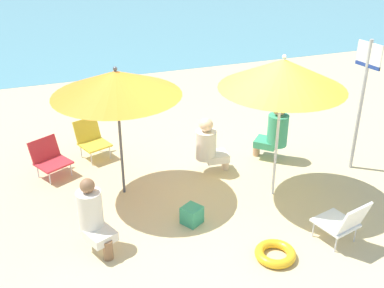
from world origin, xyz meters
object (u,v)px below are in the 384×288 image
(umbrella_yellow, at_px, (283,74))
(person_b, at_px, (275,131))
(beach_bag, at_px, (192,215))
(beach_chair_b, at_px, (49,157))
(warning_sign, at_px, (364,88))
(beach_chair_c, at_px, (91,138))
(person_a, at_px, (209,145))
(person_c, at_px, (93,215))
(beach_chair_a, at_px, (344,221))
(umbrella_orange, at_px, (116,83))
(swim_ring, at_px, (275,254))

(umbrella_yellow, distance_m, person_b, 1.77)
(person_b, distance_m, beach_bag, 2.36)
(beach_chair_b, bearing_deg, warning_sign, 45.17)
(beach_chair_c, height_order, person_a, person_a)
(umbrella_yellow, bearing_deg, beach_bag, -168.51)
(person_a, bearing_deg, person_c, -142.20)
(person_c, relative_size, beach_bag, 3.86)
(beach_chair_a, height_order, person_c, person_c)
(person_b, bearing_deg, beach_chair_a, 126.64)
(beach_chair_b, xyz_separation_m, beach_chair_c, (0.73, 0.41, 0.03))
(beach_chair_b, height_order, person_b, person_b)
(person_b, bearing_deg, umbrella_yellow, 105.19)
(person_b, bearing_deg, umbrella_orange, 48.20)
(beach_bag, bearing_deg, beach_chair_c, 111.47)
(beach_chair_a, height_order, warning_sign, warning_sign)
(person_b, relative_size, beach_bag, 4.07)
(beach_bag, bearing_deg, umbrella_orange, 122.68)
(warning_sign, xyz_separation_m, swim_ring, (-2.29, -1.60, -1.33))
(umbrella_yellow, height_order, beach_chair_b, umbrella_yellow)
(umbrella_yellow, relative_size, beach_bag, 8.44)
(beach_chair_a, relative_size, person_b, 0.64)
(beach_chair_c, bearing_deg, umbrella_orange, -9.35)
(umbrella_orange, relative_size, beach_chair_b, 2.88)
(person_a, height_order, swim_ring, person_a)
(person_c, bearing_deg, beach_chair_a, 48.97)
(umbrella_orange, distance_m, swim_ring, 3.05)
(swim_ring, bearing_deg, beach_bag, 125.27)
(beach_chair_c, height_order, beach_bag, beach_chair_c)
(beach_chair_a, relative_size, beach_bag, 2.61)
(umbrella_orange, relative_size, person_a, 2.08)
(beach_chair_a, distance_m, warning_sign, 2.39)
(beach_chair_b, bearing_deg, person_a, 44.59)
(swim_ring, height_order, beach_bag, beach_bag)
(umbrella_yellow, height_order, beach_chair_c, umbrella_yellow)
(umbrella_orange, bearing_deg, beach_chair_a, -42.68)
(umbrella_orange, bearing_deg, warning_sign, -7.83)
(umbrella_yellow, relative_size, swim_ring, 4.21)
(umbrella_orange, relative_size, beach_chair_c, 3.01)
(warning_sign, xyz_separation_m, beach_bag, (-3.02, -0.58, -1.26))
(umbrella_yellow, height_order, beach_bag, umbrella_yellow)
(umbrella_orange, height_order, umbrella_yellow, umbrella_yellow)
(umbrella_orange, height_order, person_c, umbrella_orange)
(beach_bag, bearing_deg, person_c, -176.56)
(umbrella_orange, relative_size, beach_bag, 7.74)
(umbrella_orange, xyz_separation_m, beach_chair_a, (2.34, -2.16, -1.39))
(beach_chair_a, bearing_deg, beach_chair_b, 33.09)
(umbrella_orange, distance_m, beach_chair_c, 1.96)
(person_a, bearing_deg, umbrella_orange, -168.68)
(beach_chair_b, xyz_separation_m, swim_ring, (2.41, -3.04, -0.25))
(beach_chair_c, relative_size, swim_ring, 1.29)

